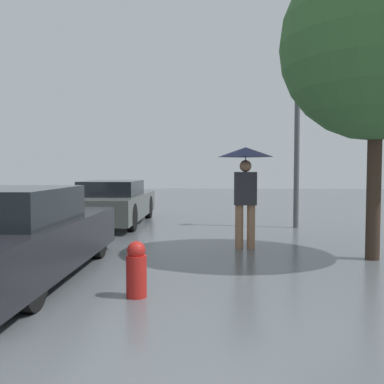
{
  "coord_description": "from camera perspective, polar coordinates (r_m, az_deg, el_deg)",
  "views": [
    {
      "loc": [
        -0.47,
        -2.63,
        1.53
      ],
      "look_at": [
        -0.81,
        5.51,
        1.08
      ],
      "focal_mm": 40.0,
      "sensor_mm": 36.0,
      "label": 1
    }
  ],
  "objects": [
    {
      "name": "parked_car_farthest",
      "position": [
        11.99,
        -10.36,
        -1.43
      ],
      "size": [
        1.67,
        4.57,
        1.2
      ],
      "color": "#4C514C",
      "rests_on": "ground_plane"
    },
    {
      "name": "pedestrian",
      "position": [
        8.17,
        7.14,
        2.95
      ],
      "size": [
        1.04,
        1.04,
        1.93
      ],
      "color": "#9E7051",
      "rests_on": "ground_plane"
    },
    {
      "name": "street_lamp",
      "position": [
        11.39,
        13.85,
        9.32
      ],
      "size": [
        0.35,
        0.35,
        4.3
      ],
      "color": "#515456",
      "rests_on": "ground_plane"
    },
    {
      "name": "fire_hydrant",
      "position": [
        5.19,
        -7.43,
        -10.2
      ],
      "size": [
        0.24,
        0.24,
        0.67
      ],
      "color": "#B21E19",
      "rests_on": "ground_plane"
    },
    {
      "name": "tree",
      "position": [
        7.99,
        23.46,
        17.65
      ],
      "size": [
        3.17,
        3.17,
        5.16
      ],
      "color": "#38281E",
      "rests_on": "ground_plane"
    },
    {
      "name": "parked_car_nearest",
      "position": [
        6.43,
        -22.89,
        -5.47
      ],
      "size": [
        1.83,
        4.47,
        1.27
      ],
      "color": "black",
      "rests_on": "ground_plane"
    }
  ]
}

